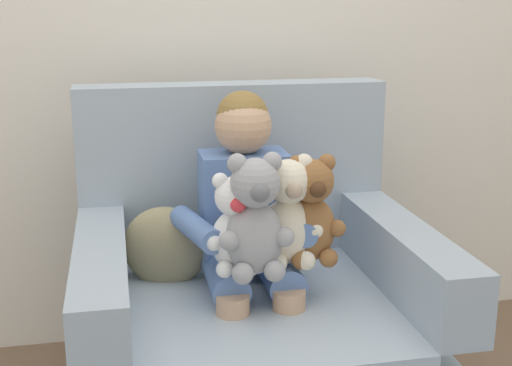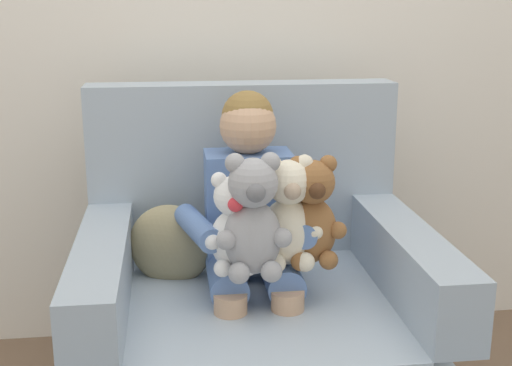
# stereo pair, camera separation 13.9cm
# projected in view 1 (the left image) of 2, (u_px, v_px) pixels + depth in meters

# --- Properties ---
(armchair) EXTENTS (1.02, 0.91, 1.01)m
(armchair) POSITION_uv_depth(u_px,v_px,m) (252.00, 322.00, 2.10)
(armchair) COLOR #9EADBC
(armchair) RESTS_ON ground
(seated_child) EXTENTS (0.45, 0.39, 0.82)m
(seated_child) POSITION_uv_depth(u_px,v_px,m) (248.00, 218.00, 2.04)
(seated_child) COLOR #597AB7
(seated_child) RESTS_ON armchair
(plush_cream) EXTENTS (0.19, 0.16, 0.32)m
(plush_cream) POSITION_uv_depth(u_px,v_px,m) (288.00, 215.00, 1.91)
(plush_cream) COLOR silver
(plush_cream) RESTS_ON armchair
(plush_grey) EXTENTS (0.20, 0.17, 0.34)m
(plush_grey) POSITION_uv_depth(u_px,v_px,m) (255.00, 220.00, 1.84)
(plush_grey) COLOR #9E9EA3
(plush_grey) RESTS_ON armchair
(plush_white) EXTENTS (0.17, 0.14, 0.28)m
(plush_white) POSITION_uv_depth(u_px,v_px,m) (235.00, 226.00, 1.87)
(plush_white) COLOR white
(plush_white) RESTS_ON armchair
(plush_brown) EXTENTS (0.19, 0.15, 0.32)m
(plush_brown) POSITION_uv_depth(u_px,v_px,m) (311.00, 213.00, 1.93)
(plush_brown) COLOR brown
(plush_brown) RESTS_ON armchair
(throw_pillow) EXTENTS (0.28, 0.18, 0.26)m
(throw_pillow) POSITION_uv_depth(u_px,v_px,m) (165.00, 247.00, 2.11)
(throw_pillow) COLOR #998C66
(throw_pillow) RESTS_ON armchair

